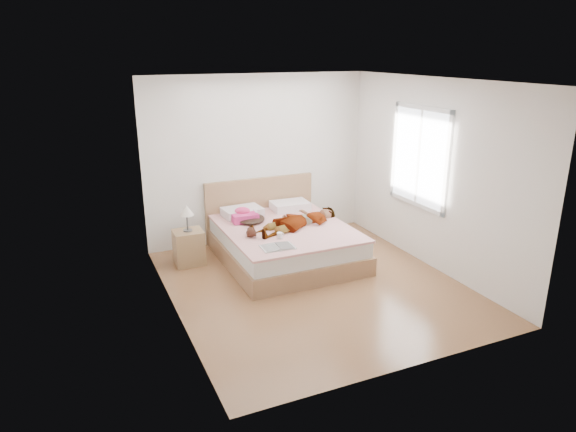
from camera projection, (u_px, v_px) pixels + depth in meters
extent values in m
plane|color=#53341A|center=(314.00, 285.00, 6.71)|extent=(4.00, 4.00, 0.00)
imported|color=white|center=(298.00, 218.00, 7.41)|extent=(1.61, 0.99, 0.21)
ellipsoid|color=black|center=(250.00, 218.00, 7.60)|extent=(0.53, 0.61, 0.08)
cube|color=silver|center=(256.00, 211.00, 7.55)|extent=(0.06, 0.09, 0.05)
plane|color=white|center=(318.00, 80.00, 5.90)|extent=(4.00, 4.00, 0.00)
plane|color=silver|center=(258.00, 159.00, 8.04)|extent=(3.60, 0.00, 3.60)
plane|color=silver|center=(418.00, 243.00, 4.57)|extent=(3.60, 0.00, 3.60)
plane|color=silver|center=(169.00, 207.00, 5.61)|extent=(0.00, 4.00, 4.00)
plane|color=white|center=(434.00, 175.00, 7.00)|extent=(0.00, 4.00, 4.00)
cube|color=white|center=(419.00, 157.00, 7.19)|extent=(0.02, 1.10, 1.30)
cube|color=silver|center=(447.00, 165.00, 6.69)|extent=(0.04, 0.06, 1.42)
cube|color=silver|center=(395.00, 150.00, 7.69)|extent=(0.04, 0.06, 1.42)
cube|color=silver|center=(416.00, 203.00, 7.40)|extent=(0.04, 1.22, 0.06)
cube|color=silver|center=(423.00, 108.00, 6.98)|extent=(0.04, 1.22, 0.06)
cube|color=silver|center=(419.00, 157.00, 7.19)|extent=(0.03, 0.04, 1.30)
cube|color=olive|center=(285.00, 251.00, 7.49)|extent=(1.78, 2.08, 0.26)
cube|color=silver|center=(285.00, 236.00, 7.42)|extent=(1.70, 2.00, 0.22)
cube|color=silver|center=(285.00, 228.00, 7.38)|extent=(1.74, 2.04, 0.03)
cube|color=brown|center=(260.00, 208.00, 8.26)|extent=(1.80, 0.07, 1.00)
cube|color=white|center=(242.00, 212.00, 7.83)|extent=(0.61, 0.44, 0.13)
cube|color=white|center=(290.00, 206.00, 8.14)|extent=(0.60, 0.43, 0.13)
cube|color=#D5397F|center=(244.00, 217.00, 7.59)|extent=(0.39, 0.32, 0.12)
ellipsoid|color=#FE457B|center=(242.00, 211.00, 7.61)|extent=(0.28, 0.25, 0.11)
cube|color=silver|center=(278.00, 247.00, 6.59)|extent=(0.43, 0.30, 0.01)
cube|color=white|center=(270.00, 248.00, 6.55)|extent=(0.22, 0.29, 0.02)
cube|color=black|center=(285.00, 245.00, 6.63)|extent=(0.22, 0.29, 0.02)
cylinder|color=silver|center=(280.00, 236.00, 6.90)|extent=(0.09, 0.09, 0.08)
torus|color=white|center=(282.00, 235.00, 6.92)|extent=(0.06, 0.03, 0.06)
cylinder|color=black|center=(280.00, 233.00, 6.89)|extent=(0.08, 0.08, 0.00)
ellipsoid|color=black|center=(251.00, 233.00, 6.95)|extent=(0.17, 0.18, 0.12)
ellipsoid|color=beige|center=(251.00, 233.00, 6.93)|extent=(0.09, 0.10, 0.06)
sphere|color=black|center=(250.00, 230.00, 7.03)|extent=(0.09, 0.09, 0.09)
sphere|color=#F7A1C3|center=(248.00, 228.00, 7.04)|extent=(0.03, 0.03, 0.03)
sphere|color=pink|center=(252.00, 228.00, 7.05)|extent=(0.03, 0.03, 0.03)
ellipsoid|color=black|center=(248.00, 236.00, 6.91)|extent=(0.04, 0.06, 0.03)
ellipsoid|color=black|center=(255.00, 235.00, 6.93)|extent=(0.04, 0.06, 0.03)
cube|color=olive|center=(189.00, 247.00, 7.31)|extent=(0.41, 0.37, 0.50)
cylinder|color=#4D4D4D|center=(188.00, 230.00, 7.23)|extent=(0.13, 0.13, 0.02)
cylinder|color=#484848|center=(187.00, 222.00, 7.19)|extent=(0.02, 0.02, 0.25)
cone|color=silver|center=(186.00, 210.00, 7.14)|extent=(0.20, 0.20, 0.14)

